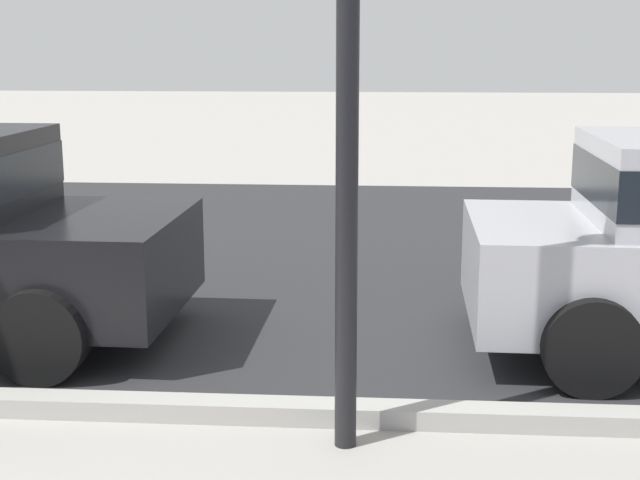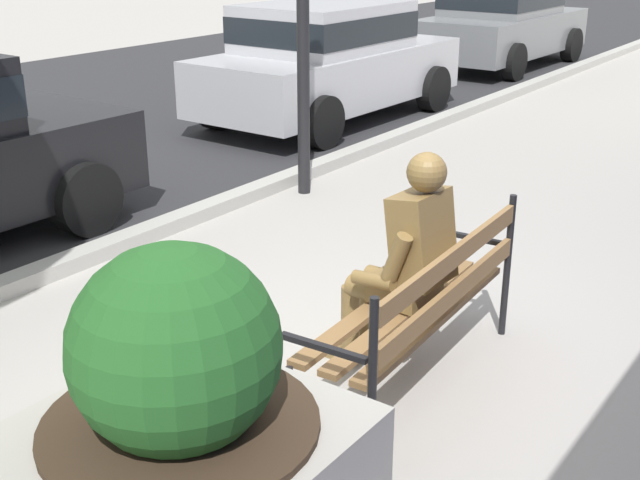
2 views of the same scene
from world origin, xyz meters
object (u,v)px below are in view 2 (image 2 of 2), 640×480
Objects in this scene: park_bench at (424,301)px; concrete_planter at (183,457)px; parked_car_silver at (328,58)px; bronze_statue_seated at (401,266)px; parked_car_grey at (502,21)px.

concrete_planter reaches higher than park_bench.
parked_car_silver reaches higher than park_bench.
bronze_statue_seated is 11.72m from parked_car_grey.
park_bench is 0.26m from bronze_statue_seated.
concrete_planter is (-1.97, -0.19, -0.07)m from bronze_statue_seated.
bronze_statue_seated reaches higher than park_bench.
parked_car_silver is (5.39, 4.44, 0.30)m from park_bench.
concrete_planter is 8.50m from parked_car_silver.
park_bench is at bearing -158.08° from parked_car_grey.
bronze_statue_seated is 0.33× the size of parked_car_silver.
concrete_planter is 13.64m from parked_car_grey.
parked_car_silver is at bearing 31.32° from concrete_planter.
concrete_planter is (-1.88, 0.02, 0.06)m from park_bench.
park_bench is 6.98m from parked_car_silver.
bronze_statue_seated is 6.77m from parked_car_silver.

